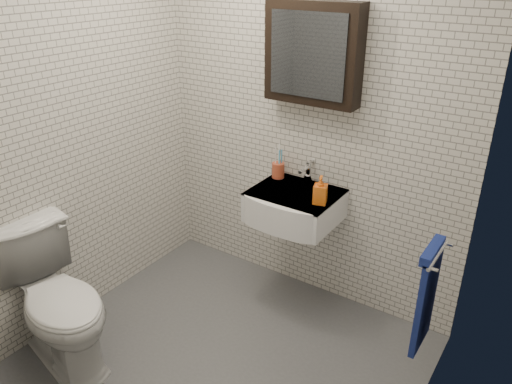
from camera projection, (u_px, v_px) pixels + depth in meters
ground at (220, 361)px, 3.02m from camera, size 2.20×2.00×0.01m
room_shell at (210, 130)px, 2.40m from camera, size 2.22×2.02×2.51m
washbasin at (292, 207)px, 3.23m from camera, size 0.55×0.50×0.20m
faucet at (308, 174)px, 3.30m from camera, size 0.06×0.20×0.15m
mirror_cabinet at (313, 54)px, 2.97m from camera, size 0.60×0.15×0.60m
towel_rail at (427, 293)px, 2.45m from camera, size 0.09×0.30×0.58m
toothbrush_cup at (278, 169)px, 3.40m from camera, size 0.11×0.11×0.23m
soap_bottle at (320, 190)px, 3.03m from camera, size 0.10×0.10×0.18m
toilet at (57, 300)px, 2.89m from camera, size 0.90×0.63×0.84m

